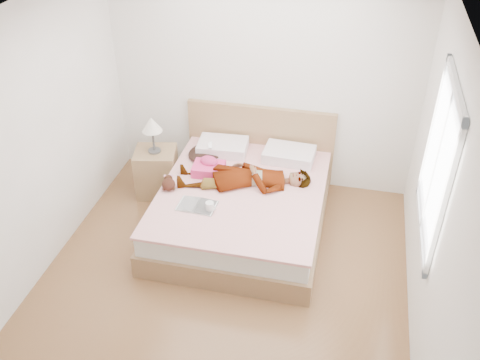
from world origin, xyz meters
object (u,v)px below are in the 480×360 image
at_px(towel, 209,167).
at_px(plush_toy, 168,183).
at_px(magazine, 197,206).
at_px(nightstand, 156,169).
at_px(phone, 210,145).
at_px(woman, 245,174).
at_px(coffee_mug, 210,206).
at_px(bed, 244,202).

distance_m(towel, plush_toy, 0.52).
bearing_deg(magazine, nightstand, 132.93).
relative_size(phone, magazine, 0.22).
xyz_separation_m(phone, magazine, (0.11, -0.95, -0.16)).
bearing_deg(towel, woman, -11.22).
xyz_separation_m(towel, coffee_mug, (0.20, -0.67, -0.02)).
distance_m(phone, magazine, 0.97).
xyz_separation_m(bed, coffee_mug, (-0.24, -0.52, 0.28)).
xyz_separation_m(coffee_mug, plush_toy, (-0.54, 0.28, 0.02)).
bearing_deg(plush_toy, phone, 68.85).
bearing_deg(bed, coffee_mug, -114.65).
xyz_separation_m(bed, nightstand, (-1.15, 0.33, 0.06)).
relative_size(woman, nightstand, 1.43).
xyz_separation_m(woman, phone, (-0.50, 0.40, 0.07)).
relative_size(phone, plush_toy, 0.37).
bearing_deg(woman, coffee_mug, -33.03).
bearing_deg(towel, plush_toy, -130.95).
height_order(woman, plush_toy, woman).
height_order(woman, phone, woman).
xyz_separation_m(woman, bed, (0.00, -0.06, -0.34)).
distance_m(woman, towel, 0.44).
xyz_separation_m(phone, plush_toy, (-0.27, -0.70, -0.10)).
bearing_deg(plush_toy, nightstand, 122.88).
bearing_deg(nightstand, woman, -13.34).
distance_m(coffee_mug, plush_toy, 0.61).
bearing_deg(woman, phone, -139.75).
bearing_deg(bed, phone, 137.40).
height_order(towel, coffee_mug, towel).
xyz_separation_m(towel, nightstand, (-0.71, 0.19, -0.24)).
xyz_separation_m(magazine, coffee_mug, (0.15, -0.04, 0.04)).
height_order(plush_toy, nightstand, nightstand).
bearing_deg(woman, bed, -7.87).
xyz_separation_m(woman, coffee_mug, (-0.23, -0.58, -0.05)).
relative_size(phone, coffee_mug, 0.68).
height_order(phone, bed, bed).
relative_size(phone, nightstand, 0.09).
relative_size(towel, coffee_mug, 2.75).
xyz_separation_m(woman, nightstand, (-1.15, 0.27, -0.27)).
bearing_deg(magazine, phone, 96.92).
bearing_deg(towel, bed, -18.83).
xyz_separation_m(bed, magazine, (-0.39, -0.48, 0.24)).
height_order(bed, magazine, bed).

